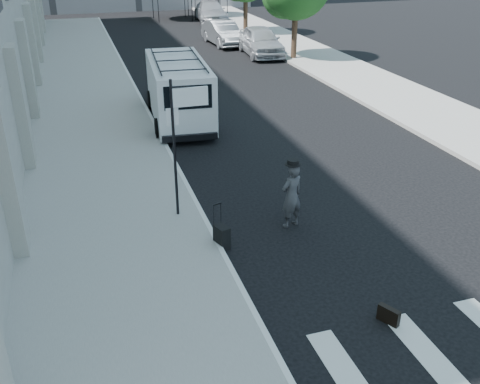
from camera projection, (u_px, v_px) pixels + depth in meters
ground at (323, 268)px, 11.80m from camera, size 120.00×120.00×0.00m
sidewalk_left at (86, 93)px, 24.34m from camera, size 4.50×48.00×0.15m
sidewalk_right at (315, 57)px, 31.35m from camera, size 4.00×56.00×0.15m
sign_pole at (182, 120)px, 12.75m from camera, size 1.03×0.07×3.50m
businessman at (292, 196)px, 13.15m from camera, size 0.71×0.58×1.68m
briefcase at (389, 315)px, 10.09m from camera, size 0.31×0.45×0.34m
suitcase at (222, 237)px, 12.45m from camera, size 0.36×0.45×1.10m
cargo_van at (178, 90)px, 20.64m from camera, size 2.56×6.32×2.33m
parked_car_a at (261, 41)px, 31.88m from camera, size 2.39×5.12×1.69m
parked_car_b at (223, 33)px, 34.93m from camera, size 1.88×4.68×1.51m
parked_car_c at (211, 12)px, 44.04m from camera, size 2.75×5.67×1.59m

